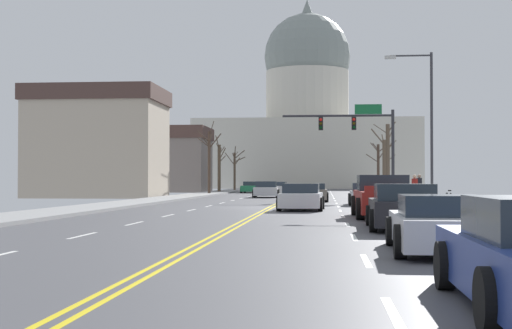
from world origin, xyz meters
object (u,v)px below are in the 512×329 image
(sedan_near_05, at_px, (439,225))
(sedan_oncoming_02, at_px, (251,188))
(pickup_truck_near_03, at_px, (384,198))
(sedan_oncoming_00, at_px, (266,190))
(sedan_near_01, at_px, (366,195))
(bicycle_parked, at_px, (449,200))
(pedestrian_01, at_px, (415,187))
(sedan_near_00, at_px, (313,193))
(sedan_near_02, at_px, (301,198))
(signal_gantry, at_px, (361,131))
(sedan_near_04, at_px, (403,208))
(street_lamp_right, at_px, (425,114))
(sedan_oncoming_01, at_px, (278,189))
(pedestrian_00, at_px, (419,186))

(sedan_near_05, xyz_separation_m, sedan_oncoming_02, (-10.06, 62.86, 0.02))
(pickup_truck_near_03, xyz_separation_m, sedan_oncoming_00, (-6.94, 30.31, -0.13))
(sedan_near_01, relative_size, bicycle_parked, 2.53)
(sedan_near_01, relative_size, pedestrian_01, 2.84)
(sedan_near_00, bearing_deg, sedan_oncoming_02, 103.15)
(sedan_near_01, xyz_separation_m, sedan_near_02, (-3.46, -7.34, 0.00))
(signal_gantry, bearing_deg, sedan_near_00, -127.81)
(signal_gantry, bearing_deg, pedestrian_01, -77.72)
(sedan_near_00, xyz_separation_m, sedan_near_01, (3.14, -5.93, 0.02))
(sedan_near_04, relative_size, pedestrian_01, 3.01)
(street_lamp_right, distance_m, bicycle_parked, 4.97)
(signal_gantry, height_order, sedan_near_01, signal_gantry)
(sedan_oncoming_01, bearing_deg, sedan_oncoming_00, -92.19)
(street_lamp_right, relative_size, sedan_oncoming_02, 1.69)
(sedan_oncoming_01, relative_size, bicycle_parked, 2.66)
(street_lamp_right, bearing_deg, signal_gantry, 99.86)
(sedan_near_05, height_order, pedestrian_01, pedestrian_01)
(sedan_near_04, xyz_separation_m, bicycle_parked, (3.57, 13.48, -0.14))
(sedan_near_04, xyz_separation_m, sedan_oncoming_02, (-10.08, 56.03, -0.06))
(sedan_near_04, distance_m, sedan_oncoming_01, 46.37)
(sedan_oncoming_00, height_order, bicycle_parked, sedan_oncoming_00)
(street_lamp_right, bearing_deg, sedan_near_02, -152.87)
(sedan_near_05, xyz_separation_m, sedan_oncoming_00, (-6.94, 43.71, 0.06))
(signal_gantry, bearing_deg, pickup_truck_near_03, -90.80)
(sedan_oncoming_01, bearing_deg, signal_gantry, -66.04)
(sedan_near_01, xyz_separation_m, sedan_near_04, (-0.08, -20.04, 0.04))
(sedan_near_02, xyz_separation_m, sedan_oncoming_01, (-3.24, 33.19, -0.01))
(sedan_oncoming_02, bearing_deg, sedan_near_05, -80.91)
(pickup_truck_near_03, distance_m, sedan_oncoming_02, 50.47)
(sedan_near_01, height_order, pedestrian_00, pedestrian_00)
(pickup_truck_near_03, height_order, sedan_near_04, pickup_truck_near_03)
(pickup_truck_near_03, height_order, sedan_oncoming_00, pickup_truck_near_03)
(sedan_oncoming_00, relative_size, pedestrian_00, 2.69)
(sedan_near_05, relative_size, pedestrian_00, 2.78)
(sedan_near_01, bearing_deg, street_lamp_right, -56.68)
(pedestrian_01, bearing_deg, sedan_oncoming_00, 118.84)
(sedan_near_04, xyz_separation_m, sedan_oncoming_00, (-6.96, 36.88, -0.03))
(pedestrian_01, xyz_separation_m, bicycle_parked, (0.87, -5.86, -0.52))
(street_lamp_right, distance_m, sedan_oncoming_01, 31.74)
(bicycle_parked, bearing_deg, pedestrian_00, 89.76)
(sedan_near_01, height_order, pedestrian_01, pedestrian_01)
(sedan_near_01, relative_size, sedan_near_05, 0.99)
(signal_gantry, height_order, sedan_oncoming_00, signal_gantry)
(sedan_oncoming_01, bearing_deg, sedan_near_00, -79.87)
(sedan_near_01, xyz_separation_m, bicycle_parked, (3.49, -6.57, -0.10))
(street_lamp_right, bearing_deg, sedan_near_05, -97.13)
(sedan_near_04, height_order, bicycle_parked, sedan_near_04)
(street_lamp_right, distance_m, sedan_near_01, 6.51)
(pedestrian_00, bearing_deg, sedan_oncoming_01, 115.64)
(sedan_near_00, height_order, sedan_oncoming_01, sedan_oncoming_01)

